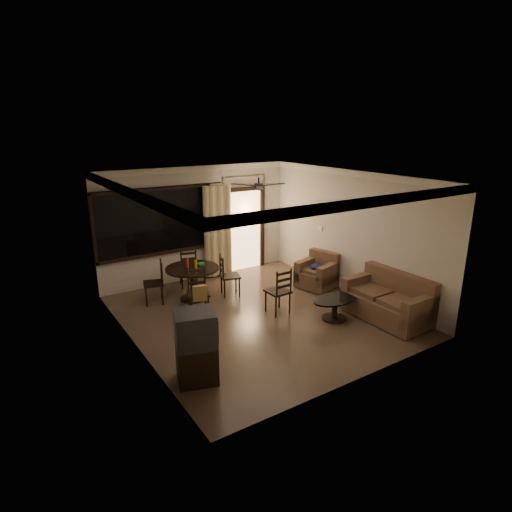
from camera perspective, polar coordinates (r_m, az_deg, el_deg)
ground at (r=8.84m, az=0.33°, el=-7.90°), size 5.50×5.50×0.00m
room_shell at (r=10.01m, az=-2.38°, el=6.13°), size 5.50×6.70×5.50m
dining_table at (r=9.53m, az=-8.47°, el=-2.41°), size 1.17×1.17×0.95m
dining_chair_west at (r=9.58m, az=-13.37°, el=-4.51°), size 0.52×0.52×0.95m
dining_chair_east at (r=9.76m, az=-3.52°, el=-3.63°), size 0.52×0.52×0.95m
dining_chair_south at (r=8.84m, az=-7.65°, el=-5.89°), size 0.52×0.56×0.95m
dining_chair_north at (r=10.37m, az=-8.99°, el=-2.56°), size 0.52×0.52×0.95m
tv_cabinet at (r=6.58m, az=-7.97°, el=-11.89°), size 0.71×0.68×1.13m
sofa at (r=8.97m, az=17.31°, el=-5.80°), size 0.92×1.71×0.91m
armchair at (r=10.33m, az=8.30°, el=-2.28°), size 0.99×0.99×0.81m
coffee_table at (r=8.71m, az=10.47°, el=-6.47°), size 1.01×0.60×0.44m
side_chair at (r=8.85m, az=2.97°, el=-5.80°), size 0.45×0.45×0.99m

